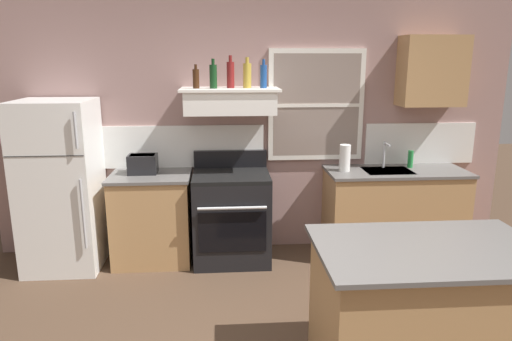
% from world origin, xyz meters
% --- Properties ---
extents(back_wall, '(5.40, 0.11, 2.70)m').
position_xyz_m(back_wall, '(0.03, 2.23, 1.35)').
color(back_wall, gray).
rests_on(back_wall, ground_plane).
extents(refrigerator, '(0.70, 0.72, 1.65)m').
position_xyz_m(refrigerator, '(-1.90, 1.84, 0.83)').
color(refrigerator, white).
rests_on(refrigerator, ground_plane).
extents(counter_left_of_stove, '(0.79, 0.63, 0.91)m').
position_xyz_m(counter_left_of_stove, '(-1.05, 1.90, 0.46)').
color(counter_left_of_stove, tan).
rests_on(counter_left_of_stove, ground_plane).
extents(toaster, '(0.30, 0.20, 0.19)m').
position_xyz_m(toaster, '(-1.12, 1.94, 1.01)').
color(toaster, black).
rests_on(toaster, counter_left_of_stove).
extents(stove_range, '(0.76, 0.69, 1.09)m').
position_xyz_m(stove_range, '(-0.25, 1.86, 0.46)').
color(stove_range, black).
rests_on(stove_range, ground_plane).
extents(range_hood_shelf, '(0.96, 0.52, 0.24)m').
position_xyz_m(range_hood_shelf, '(-0.25, 1.96, 1.62)').
color(range_hood_shelf, white).
extents(bottle_brown_stout, '(0.06, 0.06, 0.23)m').
position_xyz_m(bottle_brown_stout, '(-0.57, 1.92, 1.84)').
color(bottle_brown_stout, '#381E0F').
rests_on(bottle_brown_stout, range_hood_shelf).
extents(bottle_dark_green_wine, '(0.07, 0.07, 0.28)m').
position_xyz_m(bottle_dark_green_wine, '(-0.41, 1.91, 1.86)').
color(bottle_dark_green_wine, '#143819').
rests_on(bottle_dark_green_wine, range_hood_shelf).
extents(bottle_red_label_wine, '(0.07, 0.07, 0.31)m').
position_xyz_m(bottle_red_label_wine, '(-0.24, 1.97, 1.88)').
color(bottle_red_label_wine, maroon).
rests_on(bottle_red_label_wine, range_hood_shelf).
extents(bottle_champagne_gold_foil, '(0.08, 0.08, 0.29)m').
position_xyz_m(bottle_champagne_gold_foil, '(-0.08, 1.96, 1.87)').
color(bottle_champagne_gold_foil, '#B29333').
rests_on(bottle_champagne_gold_foil, range_hood_shelf).
extents(bottle_blue_liqueur, '(0.07, 0.07, 0.27)m').
position_xyz_m(bottle_blue_liqueur, '(0.08, 1.94, 1.86)').
color(bottle_blue_liqueur, '#1E478C').
rests_on(bottle_blue_liqueur, range_hood_shelf).
extents(counter_right_with_sink, '(1.43, 0.63, 0.91)m').
position_xyz_m(counter_right_with_sink, '(1.45, 1.90, 0.46)').
color(counter_right_with_sink, tan).
rests_on(counter_right_with_sink, ground_plane).
extents(sink_faucet, '(0.03, 0.17, 0.28)m').
position_xyz_m(sink_faucet, '(1.35, 2.00, 1.08)').
color(sink_faucet, silver).
rests_on(sink_faucet, counter_right_with_sink).
extents(paper_towel_roll, '(0.11, 0.11, 0.27)m').
position_xyz_m(paper_towel_roll, '(0.90, 1.90, 1.04)').
color(paper_towel_roll, white).
rests_on(paper_towel_roll, counter_right_with_sink).
extents(dish_soap_bottle, '(0.06, 0.06, 0.18)m').
position_xyz_m(dish_soap_bottle, '(1.63, 2.00, 1.00)').
color(dish_soap_bottle, '#268C3F').
rests_on(dish_soap_bottle, counter_right_with_sink).
extents(kitchen_island, '(1.40, 0.90, 0.91)m').
position_xyz_m(kitchen_island, '(0.93, -0.07, 0.46)').
color(kitchen_island, tan).
rests_on(kitchen_island, ground_plane).
extents(upper_cabinet_right, '(0.64, 0.32, 0.70)m').
position_xyz_m(upper_cabinet_right, '(1.80, 2.04, 1.90)').
color(upper_cabinet_right, tan).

